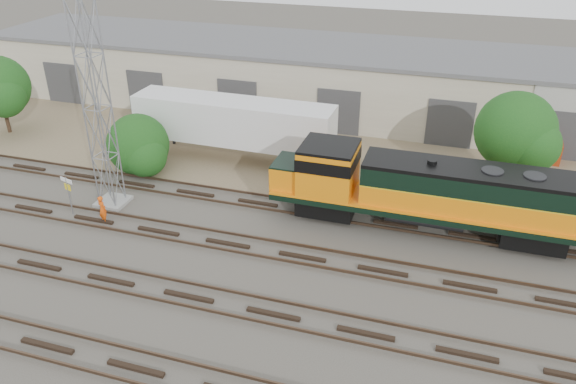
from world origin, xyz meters
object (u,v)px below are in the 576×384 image
(locomotive, at_px, (422,191))
(semi_trailer, at_px, (238,123))
(worker, at_px, (102,209))
(signal_tower, at_px, (98,112))

(locomotive, xyz_separation_m, semi_trailer, (-12.51, 5.42, 0.31))
(locomotive, distance_m, worker, 17.20)
(locomotive, height_order, signal_tower, signal_tower)
(locomotive, bearing_deg, signal_tower, -172.03)
(locomotive, relative_size, semi_trailer, 1.23)
(worker, bearing_deg, locomotive, -141.19)
(locomotive, relative_size, signal_tower, 1.44)
(worker, bearing_deg, signal_tower, -45.86)
(signal_tower, bearing_deg, locomotive, 7.97)
(signal_tower, relative_size, semi_trailer, 0.85)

